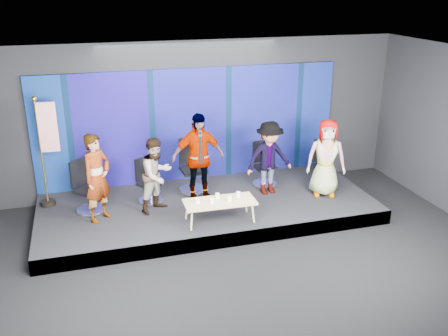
{
  "coord_description": "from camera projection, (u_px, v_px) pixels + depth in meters",
  "views": [
    {
      "loc": [
        -2.39,
        -6.89,
        4.72
      ],
      "look_at": [
        0.34,
        2.4,
        1.07
      ],
      "focal_mm": 40.0,
      "sensor_mm": 36.0,
      "label": 1
    }
  ],
  "objects": [
    {
      "name": "mug_e",
      "position": [
        238.0,
        194.0,
        9.8
      ],
      "size": [
        0.09,
        0.09,
        0.1
      ],
      "primitive_type": "cylinder",
      "color": "white",
      "rests_on": "coffee_table"
    },
    {
      "name": "backdrop",
      "position": [
        191.0,
        125.0,
        11.46
      ],
      "size": [
        7.0,
        0.08,
        2.6
      ],
      "primitive_type": "cube",
      "color": "navy",
      "rests_on": "riser"
    },
    {
      "name": "flag_stand",
      "position": [
        47.0,
        149.0,
        10.04
      ],
      "size": [
        0.53,
        0.31,
        2.32
      ],
      "rotation": [
        0.0,
        0.0,
        -0.08
      ],
      "color": "black",
      "rests_on": "riser"
    },
    {
      "name": "mug_d",
      "position": [
        229.0,
        199.0,
        9.59
      ],
      "size": [
        0.08,
        0.08,
        0.1
      ],
      "primitive_type": "cylinder",
      "color": "white",
      "rests_on": "coffee_table"
    },
    {
      "name": "chair_c",
      "position": [
        193.0,
        174.0,
        11.06
      ],
      "size": [
        0.7,
        0.7,
        1.17
      ],
      "rotation": [
        0.0,
        0.0,
        0.06
      ],
      "color": "silver",
      "rests_on": "riser"
    },
    {
      "name": "coffee_table",
      "position": [
        220.0,
        203.0,
        9.64
      ],
      "size": [
        1.4,
        0.62,
        0.43
      ],
      "rotation": [
        0.0,
        0.0,
        -0.03
      ],
      "color": "tan",
      "rests_on": "riser"
    },
    {
      "name": "mug_b",
      "position": [
        212.0,
        200.0,
        9.53
      ],
      "size": [
        0.08,
        0.08,
        0.09
      ],
      "primitive_type": "cylinder",
      "color": "white",
      "rests_on": "coffee_table"
    },
    {
      "name": "chair_d",
      "position": [
        264.0,
        171.0,
        11.42
      ],
      "size": [
        0.63,
        0.63,
        1.01
      ],
      "rotation": [
        0.0,
        0.0,
        0.11
      ],
      "color": "silver",
      "rests_on": "riser"
    },
    {
      "name": "mug_a",
      "position": [
        198.0,
        200.0,
        9.52
      ],
      "size": [
        0.09,
        0.09,
        0.1
      ],
      "primitive_type": "cylinder",
      "color": "white",
      "rests_on": "coffee_table"
    },
    {
      "name": "panelist_b",
      "position": [
        157.0,
        175.0,
        9.98
      ],
      "size": [
        0.94,
        0.9,
        1.54
      ],
      "primitive_type": "imported",
      "rotation": [
        0.0,
        0.0,
        0.6
      ],
      "color": "black",
      "rests_on": "riser"
    },
    {
      "name": "chair_e",
      "position": [
        322.0,
        171.0,
        11.34
      ],
      "size": [
        0.75,
        0.75,
        1.05
      ],
      "rotation": [
        0.0,
        0.0,
        -0.34
      ],
      "color": "silver",
      "rests_on": "riser"
    },
    {
      "name": "panelist_c",
      "position": [
        198.0,
        158.0,
        10.4
      ],
      "size": [
        1.14,
        0.53,
        1.9
      ],
      "primitive_type": "imported",
      "rotation": [
        0.0,
        0.0,
        0.06
      ],
      "color": "black",
      "rests_on": "riser"
    },
    {
      "name": "panelist_d",
      "position": [
        269.0,
        158.0,
        10.78
      ],
      "size": [
        1.11,
        0.72,
        1.63
      ],
      "primitive_type": "imported",
      "rotation": [
        0.0,
        0.0,
        0.11
      ],
      "color": "black",
      "rests_on": "riser"
    },
    {
      "name": "chair_a",
      "position": [
        88.0,
        195.0,
        10.08
      ],
      "size": [
        0.86,
        0.86,
        1.08
      ],
      "rotation": [
        0.0,
        0.0,
        0.76
      ],
      "color": "silver",
      "rests_on": "riser"
    },
    {
      "name": "mug_c",
      "position": [
        217.0,
        196.0,
        9.73
      ],
      "size": [
        0.08,
        0.08,
        0.1
      ],
      "primitive_type": "cylinder",
      "color": "white",
      "rests_on": "coffee_table"
    },
    {
      "name": "panelist_a",
      "position": [
        97.0,
        178.0,
        9.54
      ],
      "size": [
        0.75,
        0.74,
        1.75
      ],
      "primitive_type": "imported",
      "rotation": [
        0.0,
        0.0,
        0.76
      ],
      "color": "black",
      "rests_on": "riser"
    },
    {
      "name": "room_walls",
      "position": [
        247.0,
        140.0,
        7.62
      ],
      "size": [
        10.02,
        8.02,
        3.51
      ],
      "color": "black",
      "rests_on": "ground"
    },
    {
      "name": "riser",
      "position": [
        208.0,
        208.0,
        10.67
      ],
      "size": [
        7.0,
        3.0,
        0.3
      ],
      "primitive_type": "cube",
      "color": "black",
      "rests_on": "ground"
    },
    {
      "name": "ground",
      "position": [
        245.0,
        276.0,
        8.48
      ],
      "size": [
        10.0,
        10.0,
        0.0
      ],
      "primitive_type": "plane",
      "color": "black",
      "rests_on": "ground"
    },
    {
      "name": "panelist_e",
      "position": [
        326.0,
        158.0,
        10.7
      ],
      "size": [
        0.96,
        0.78,
        1.7
      ],
      "primitive_type": "imported",
      "rotation": [
        0.0,
        0.0,
        -0.34
      ],
      "color": "black",
      "rests_on": "riser"
    },
    {
      "name": "chair_b",
      "position": [
        149.0,
        187.0,
        10.54
      ],
      "size": [
        0.74,
        0.74,
        0.95
      ],
      "rotation": [
        0.0,
        0.0,
        0.6
      ],
      "color": "silver",
      "rests_on": "riser"
    }
  ]
}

